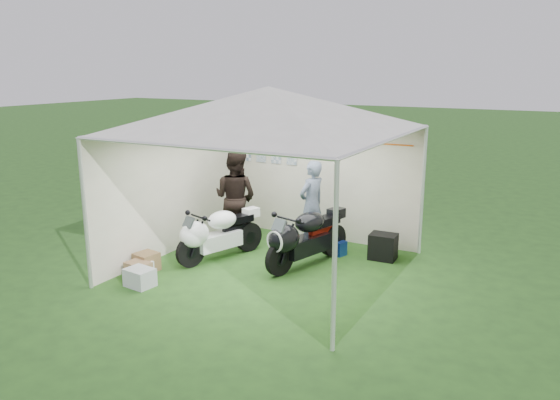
# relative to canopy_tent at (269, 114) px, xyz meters

# --- Properties ---
(ground) EXTENTS (80.00, 80.00, 0.00)m
(ground) POSITION_rel_canopy_tent_xyz_m (0.00, -0.03, -2.58)
(ground) COLOR #24491B
(ground) RESTS_ON ground
(canopy_tent) EXTENTS (5.66, 5.66, 3.00)m
(canopy_tent) POSITION_rel_canopy_tent_xyz_m (0.00, 0.00, 0.00)
(canopy_tent) COLOR silver
(canopy_tent) RESTS_ON ground
(motorcycle_white) EXTENTS (0.82, 1.73, 0.88)m
(motorcycle_white) POSITION_rel_canopy_tent_xyz_m (-1.03, -0.08, -2.08)
(motorcycle_white) COLOR black
(motorcycle_white) RESTS_ON ground
(motorcycle_black) EXTENTS (0.80, 1.89, 0.95)m
(motorcycle_black) POSITION_rel_canopy_tent_xyz_m (0.45, 0.34, -2.04)
(motorcycle_black) COLOR black
(motorcycle_black) RESTS_ON ground
(paddock_stand) EXTENTS (0.39, 0.31, 0.26)m
(paddock_stand) POSITION_rel_canopy_tent_xyz_m (0.70, 1.19, -2.44)
(paddock_stand) COLOR blue
(paddock_stand) RESTS_ON ground
(person_dark_jacket) EXTENTS (0.89, 0.70, 1.79)m
(person_dark_jacket) POSITION_rel_canopy_tent_xyz_m (-1.25, 0.89, -1.68)
(person_dark_jacket) COLOR black
(person_dark_jacket) RESTS_ON ground
(person_blue_jacket) EXTENTS (0.55, 0.69, 1.64)m
(person_blue_jacket) POSITION_rel_canopy_tent_xyz_m (0.12, 1.37, -1.76)
(person_blue_jacket) COLOR slate
(person_blue_jacket) RESTS_ON ground
(equipment_box) EXTENTS (0.47, 0.39, 0.46)m
(equipment_box) POSITION_rel_canopy_tent_xyz_m (1.52, 1.34, -2.35)
(equipment_box) COLOR black
(equipment_box) RESTS_ON ground
(crate_0) EXTENTS (0.46, 0.38, 0.28)m
(crate_0) POSITION_rel_canopy_tent_xyz_m (-1.38, -1.63, -2.43)
(crate_0) COLOR #B0B4B9
(crate_0) RESTS_ON ground
(crate_1) EXTENTS (0.40, 0.40, 0.30)m
(crate_1) POSITION_rel_canopy_tent_xyz_m (-1.75, -1.06, -2.42)
(crate_1) COLOR brown
(crate_1) RESTS_ON ground
(crate_2) EXTENTS (0.31, 0.26, 0.21)m
(crate_2) POSITION_rel_canopy_tent_xyz_m (-1.70, -1.22, -2.47)
(crate_2) COLOR silver
(crate_2) RESTS_ON ground
(crate_3) EXTENTS (0.42, 0.32, 0.26)m
(crate_3) POSITION_rel_canopy_tent_xyz_m (-1.64, -1.37, -2.45)
(crate_3) COLOR #846343
(crate_3) RESTS_ON ground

